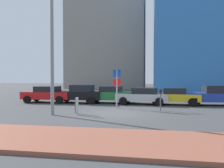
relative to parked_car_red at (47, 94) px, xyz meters
name	(u,v)px	position (x,y,z in m)	size (l,w,h in m)	color
ground_plane	(115,113)	(6.74, -4.86, -0.74)	(120.00, 120.00, 0.00)	#424244
sidewalk_brick	(85,140)	(6.74, -11.42, -0.67)	(40.00, 3.29, 0.14)	#93513D
parked_car_red	(47,94)	(0.00, 0.00, 0.00)	(4.24, 2.14, 1.42)	red
parked_car_black	(79,94)	(2.88, 0.07, 0.04)	(4.08, 1.94, 1.56)	black
parked_car_green	(110,94)	(5.45, 0.43, 0.00)	(4.45, 2.25, 1.44)	#237238
parked_car_silver	(143,96)	(8.27, -0.02, -0.03)	(4.23, 2.08, 1.35)	#B7BABF
parked_car_yellow	(174,96)	(10.76, 0.11, -0.04)	(4.07, 2.14, 1.35)	gold
parked_car_blue	(214,95)	(13.80, 0.22, 0.06)	(4.55, 2.18, 1.57)	#1E389E
parking_sign_post	(117,84)	(6.54, -2.64, 1.00)	(0.60, 0.10, 2.77)	gray
parking_meter	(161,97)	(9.58, -3.42, 0.17)	(0.18, 0.14, 1.42)	#4C4C51
street_lamp	(52,37)	(3.27, -6.28, 3.79)	(0.70, 0.36, 7.80)	gray
traffic_bollard_near	(76,106)	(4.45, -5.50, -0.26)	(0.13, 0.13, 0.96)	black
traffic_bollard_mid	(77,106)	(4.69, -6.01, -0.23)	(0.16, 0.16, 1.03)	#B7B7BC
building_under_construction	(108,40)	(0.15, 27.26, 8.87)	(14.81, 10.38, 19.23)	gray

